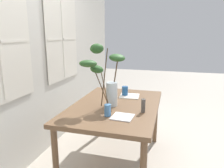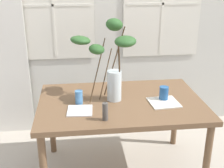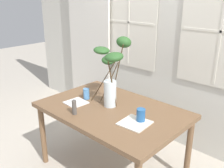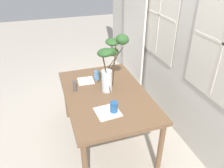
{
  "view_description": "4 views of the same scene",
  "coord_description": "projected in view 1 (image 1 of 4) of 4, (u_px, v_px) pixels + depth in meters",
  "views": [
    {
      "loc": [
        -2.24,
        -0.59,
        1.52
      ],
      "look_at": [
        -0.06,
        0.03,
        0.99
      ],
      "focal_mm": 34.06,
      "sensor_mm": 36.0,
      "label": 1
    },
    {
      "loc": [
        -0.36,
        -2.38,
        1.84
      ],
      "look_at": [
        -0.07,
        0.04,
        0.89
      ],
      "focal_mm": 48.26,
      "sensor_mm": 36.0,
      "label": 2
    },
    {
      "loc": [
        1.58,
        -1.68,
        1.84
      ],
      "look_at": [
        -0.07,
        0.08,
        0.96
      ],
      "focal_mm": 41.03,
      "sensor_mm": 36.0,
      "label": 3
    },
    {
      "loc": [
        2.12,
        -0.62,
        2.16
      ],
      "look_at": [
        0.02,
        0.07,
        0.87
      ],
      "focal_mm": 35.34,
      "sensor_mm": 36.0,
      "label": 4
    }
  ],
  "objects": [
    {
      "name": "ground",
      "position": [
        115.0,
        162.0,
        2.6
      ],
      "size": [
        14.0,
        14.0,
        0.0
      ],
      "primitive_type": "plane",
      "color": "#B7AD9E"
    },
    {
      "name": "back_wall_with_windows",
      "position": [
        33.0,
        42.0,
        2.55
      ],
      "size": [
        5.34,
        0.14,
        2.87
      ],
      "color": "beige",
      "rests_on": "ground"
    },
    {
      "name": "dining_table",
      "position": [
        116.0,
        110.0,
        2.45
      ],
      "size": [
        1.43,
        0.95,
        0.74
      ],
      "color": "brown",
      "rests_on": "ground"
    },
    {
      "name": "vase_with_branches",
      "position": [
        105.0,
        73.0,
        2.28
      ],
      "size": [
        0.6,
        0.44,
        0.7
      ],
      "color": "silver",
      "rests_on": "dining_table"
    },
    {
      "name": "drinking_glass_blue_left",
      "position": [
        108.0,
        110.0,
        2.07
      ],
      "size": [
        0.07,
        0.07,
        0.12
      ],
      "primitive_type": "cylinder",
      "color": "#4C84BC",
      "rests_on": "dining_table"
    },
    {
      "name": "drinking_glass_blue_right",
      "position": [
        125.0,
        91.0,
        2.76
      ],
      "size": [
        0.08,
        0.08,
        0.12
      ],
      "primitive_type": "cylinder",
      "color": "#235693",
      "rests_on": "dining_table"
    },
    {
      "name": "plate_square_left",
      "position": [
        123.0,
        117.0,
        2.05
      ],
      "size": [
        0.21,
        0.21,
        0.01
      ],
      "primitive_type": "cube",
      "rotation": [
        0.0,
        0.0,
        -0.07
      ],
      "color": "white",
      "rests_on": "dining_table"
    },
    {
      "name": "plate_square_right",
      "position": [
        129.0,
        96.0,
        2.75
      ],
      "size": [
        0.26,
        0.26,
        0.01
      ],
      "primitive_type": "cube",
      "rotation": [
        0.0,
        0.0,
        0.08
      ],
      "color": "silver",
      "rests_on": "dining_table"
    },
    {
      "name": "pillar_candle",
      "position": [
        143.0,
        106.0,
        2.17
      ],
      "size": [
        0.04,
        0.04,
        0.15
      ],
      "color": "#514C47",
      "rests_on": "dining_table"
    }
  ]
}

